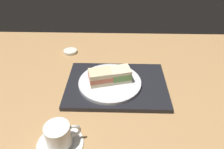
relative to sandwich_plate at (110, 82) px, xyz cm
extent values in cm
cube|color=tan|center=(-2.46, 3.06, -3.83)|extent=(140.00, 100.00, 3.00)
cube|color=black|center=(-2.95, -0.41, -1.47)|extent=(37.01, 26.56, 1.72)
cylinder|color=silver|center=(0.00, 0.00, 0.00)|extent=(23.07, 23.07, 1.21)
cube|color=beige|center=(-3.34, -0.89, 1.21)|extent=(9.12, 7.52, 1.22)
cube|color=#669347|center=(-3.34, -0.89, 3.06)|extent=(9.26, 7.64, 2.48)
cube|color=beige|center=(-3.34, -0.89, 4.91)|extent=(9.12, 7.52, 1.22)
cube|color=beige|center=(3.34, 0.89, 1.40)|extent=(9.12, 7.52, 1.59)
cube|color=#CC6B4C|center=(3.34, 0.89, 3.12)|extent=(9.32, 7.60, 1.85)
cube|color=beige|center=(3.34, 0.89, 4.84)|extent=(9.12, 7.52, 1.59)
cylinder|color=white|center=(13.00, 25.32, -1.93)|extent=(13.03, 13.03, 0.80)
cylinder|color=white|center=(13.00, 25.32, 1.75)|extent=(6.95, 6.95, 6.55)
cylinder|color=#382111|center=(13.00, 25.32, 4.63)|extent=(6.40, 6.40, 0.40)
torus|color=white|center=(9.19, 23.88, 1.75)|extent=(4.47, 2.32, 4.47)
cylinder|color=silver|center=(19.64, -25.07, -1.68)|extent=(6.24, 6.24, 1.29)
camera|label=1|loc=(-2.55, 60.87, 48.39)|focal=33.79mm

